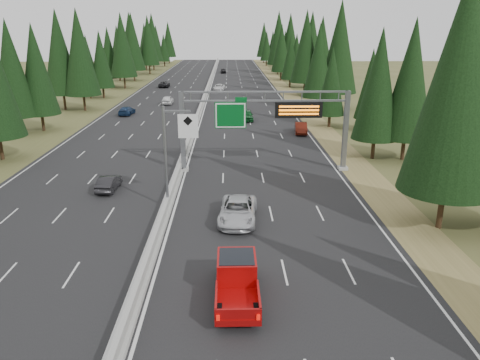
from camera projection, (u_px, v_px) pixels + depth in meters
road at (203, 103)px, 89.17m from camera, size 32.00×260.00×0.08m
shoulder_right at (296, 102)px, 89.58m from camera, size 3.60×260.00×0.06m
shoulder_left at (110, 103)px, 88.77m from camera, size 3.60×260.00×0.06m
median_barrier at (203, 101)px, 89.06m from camera, size 0.70×260.00×0.85m
sign_gantry at (271, 119)px, 44.85m from camera, size 16.75×0.98×7.80m
hov_sign_pole at (173, 150)px, 35.40m from camera, size 2.80×0.50×8.00m
tree_row_right at (331, 57)px, 77.66m from camera, size 11.02×241.32×18.75m
tree_row_left at (72, 54)px, 79.74m from camera, size 12.18×238.63×18.68m
silver_minivan at (238, 211)px, 34.02m from camera, size 3.09×5.90×1.59m
red_pickup at (237, 275)px, 24.49m from camera, size 2.16×6.05×1.97m
car_ahead_green at (247, 115)px, 71.50m from camera, size 1.94×4.68×1.59m
car_ahead_dkred at (301, 128)px, 62.62m from camera, size 1.98×4.57×1.46m
car_ahead_dkgrey at (239, 107)px, 79.09m from camera, size 2.25×5.52×1.60m
car_ahead_white at (219, 87)px, 106.67m from camera, size 2.73×5.17×1.38m
car_ahead_far at (223, 71)px, 148.18m from camera, size 2.00×4.43×1.48m
car_onc_near at (109, 183)px, 40.59m from camera, size 1.55×4.00×1.30m
car_onc_blue at (127, 111)px, 76.24m from camera, size 2.27×4.83×1.36m
car_onc_white at (168, 100)px, 87.07m from camera, size 1.96×4.66×1.57m
car_onc_far at (164, 84)px, 112.48m from camera, size 2.36×5.08×1.41m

